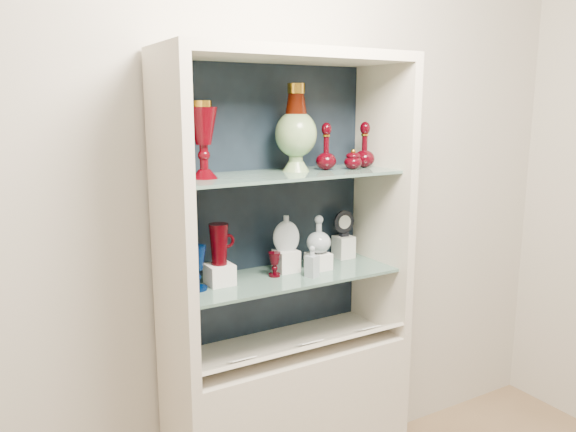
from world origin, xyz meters
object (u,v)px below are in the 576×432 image
ruby_decanter_a (326,144)px  cobalt_goblet (197,268)px  lidded_bowl (353,159)px  pedestal_lamp_right (203,140)px  clear_square_bottle (312,261)px  pedestal_lamp_left (173,143)px  ruby_pitcher (219,244)px  flat_flask (286,232)px  enamel_urn (296,128)px  ruby_decanter_b (365,143)px  clear_round_decanter (319,235)px  cameo_medallion (344,223)px  ruby_goblet_tall (186,273)px  ruby_goblet_small (275,264)px

ruby_decanter_a → cobalt_goblet: 0.73m
lidded_bowl → pedestal_lamp_right: bearing=176.9°
clear_square_bottle → cobalt_goblet: bearing=170.2°
pedestal_lamp_left → lidded_bowl: pedestal_lamp_left is taller
ruby_pitcher → flat_flask: size_ratio=1.04×
lidded_bowl → clear_square_bottle: lidded_bowl is taller
enamel_urn → ruby_decanter_b: bearing=-6.0°
pedestal_lamp_left → flat_flask: 0.61m
clear_round_decanter → pedestal_lamp_left: bearing=175.8°
ruby_pitcher → ruby_decanter_b: bearing=-3.5°
pedestal_lamp_left → ruby_decanter_b: (0.83, -0.04, -0.03)m
lidded_bowl → cameo_medallion: size_ratio=0.71×
pedestal_lamp_right → ruby_decanter_b: size_ratio=1.36×
clear_square_bottle → ruby_goblet_tall: bearing=176.4°
cobalt_goblet → ruby_pitcher: (0.10, 0.02, 0.07)m
pedestal_lamp_left → ruby_goblet_tall: (0.00, -0.09, -0.46)m
cobalt_goblet → flat_flask: bearing=5.7°
clear_round_decanter → enamel_urn: bearing=158.5°
ruby_goblet_tall → cameo_medallion: bearing=10.1°
pedestal_lamp_left → lidded_bowl: bearing=-5.5°
enamel_urn → flat_flask: (-0.04, 0.01, -0.43)m
ruby_decanter_a → cameo_medallion: size_ratio=1.79×
enamel_urn → flat_flask: bearing=172.3°
ruby_decanter_a → ruby_goblet_tall: size_ratio=1.25×
ruby_goblet_small → cameo_medallion: size_ratio=0.82×
lidded_bowl → ruby_goblet_small: (-0.36, 0.03, -0.41)m
pedestal_lamp_right → ruby_decanter_a: bearing=0.2°
ruby_pitcher → cameo_medallion: bearing=4.8°
enamel_urn → ruby_pitcher: 0.56m
pedestal_lamp_right → ruby_goblet_tall: size_ratio=1.61×
lidded_bowl → clear_square_bottle: size_ratio=0.67×
cobalt_goblet → flat_flask: 0.42m
enamel_urn → ruby_decanter_a: enamel_urn is taller
ruby_goblet_tall → clear_square_bottle: (0.52, -0.03, -0.02)m
pedestal_lamp_right → ruby_decanter_a: 0.54m
pedestal_lamp_right → ruby_goblet_tall: (-0.10, -0.05, -0.47)m
ruby_goblet_small → cameo_medallion: 0.43m
enamel_urn → cobalt_goblet: size_ratio=2.05×
flat_flask → cameo_medallion: (0.33, 0.05, -0.01)m
cameo_medallion → ruby_goblet_tall: bearing=-166.8°
pedestal_lamp_right → cobalt_goblet: (-0.04, -0.01, -0.48)m
ruby_goblet_small → flat_flask: 0.14m
ruby_goblet_tall → cameo_medallion: size_ratio=1.43×
lidded_bowl → cobalt_goblet: 0.79m
ruby_pitcher → flat_flask: 0.31m
pedestal_lamp_right → pedestal_lamp_left: bearing=160.2°
ruby_goblet_tall → ruby_goblet_small: bearing=7.3°
ruby_decanter_b → ruby_goblet_tall: (-0.83, -0.05, -0.44)m
ruby_decanter_a → lidded_bowl: bearing=-18.7°
enamel_urn → ruby_goblet_small: (-0.12, -0.03, -0.54)m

